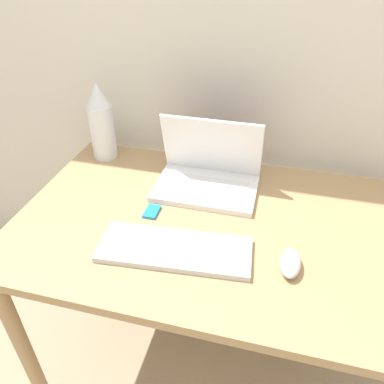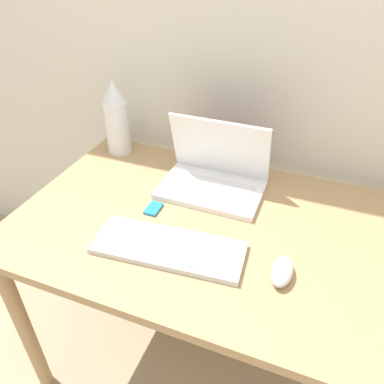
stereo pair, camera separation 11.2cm
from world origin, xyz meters
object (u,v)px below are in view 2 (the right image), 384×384
Objects in this scene: keyboard at (169,248)px; mp3_player at (153,209)px; mouse at (282,271)px; laptop at (214,175)px; vase at (116,118)px.

keyboard reaches higher than mp3_player.
keyboard is at bearing -176.79° from mouse.
laptop is 0.24m from mp3_player.
mouse is (0.32, 0.02, 0.01)m from keyboard.
mp3_player is at bearing 129.01° from keyboard.
vase is 4.46× the size of mp3_player.
mp3_player is (-0.44, 0.13, -0.02)m from mouse.
mouse is 0.87m from vase.
keyboard is at bearing -50.99° from mp3_player.
laptop is 0.46m from vase.
keyboard is (-0.02, -0.35, -0.04)m from laptop.
vase is (-0.74, 0.44, 0.13)m from mouse.
keyboard is at bearing -47.03° from vase.
laptop is at bearing -13.90° from vase.
mp3_player is at bearing 163.03° from mouse.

